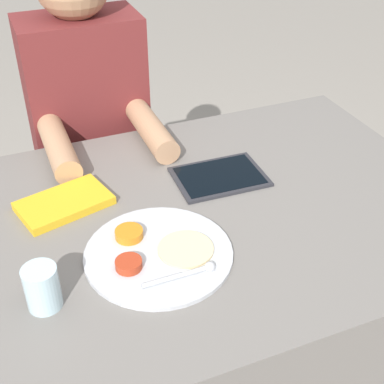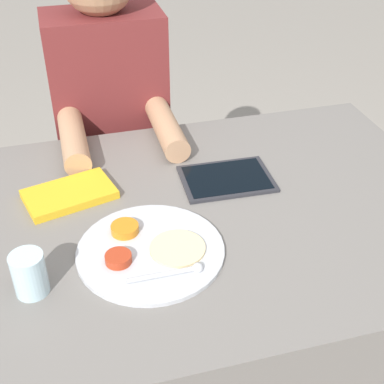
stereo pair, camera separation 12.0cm
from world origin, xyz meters
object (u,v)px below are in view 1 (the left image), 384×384
at_px(red_notebook, 64,204).
at_px(drinking_glass, 42,288).
at_px(tablet_device, 219,177).
at_px(person_diner, 94,159).
at_px(thali_tray, 158,253).

xyz_separation_m(red_notebook, drinking_glass, (-0.09, -0.29, 0.04)).
bearing_deg(tablet_device, person_diner, 115.66).
bearing_deg(thali_tray, drinking_glass, -168.54).
height_order(person_diner, drinking_glass, person_diner).
bearing_deg(tablet_device, drinking_glass, -150.96).
relative_size(tablet_device, person_diner, 0.18).
bearing_deg(red_notebook, tablet_device, -4.02).
height_order(red_notebook, person_diner, person_diner).
xyz_separation_m(tablet_device, drinking_glass, (-0.48, -0.27, 0.04)).
height_order(thali_tray, red_notebook, thali_tray).
height_order(tablet_device, drinking_glass, drinking_glass).
relative_size(thali_tray, drinking_glass, 3.49).
relative_size(thali_tray, tablet_device, 1.35).
height_order(thali_tray, tablet_device, thali_tray).
distance_m(tablet_device, drinking_glass, 0.55).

